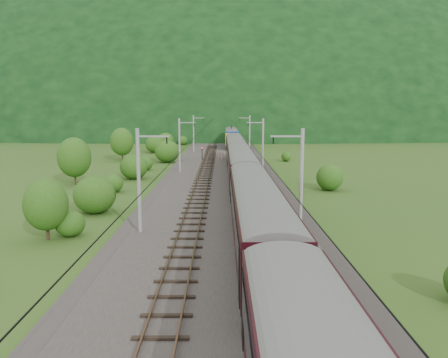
{
  "coord_description": "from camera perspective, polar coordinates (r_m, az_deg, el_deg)",
  "views": [
    {
      "loc": [
        0.18,
        -32.78,
        9.76
      ],
      "look_at": [
        0.34,
        11.44,
        2.6
      ],
      "focal_mm": 35.0,
      "sensor_mm": 36.0,
      "label": 1
    }
  ],
  "objects": [
    {
      "name": "vegetation_left",
      "position": [
        57.83,
        -14.8,
        1.42
      ],
      "size": [
        13.38,
        147.23,
        6.23
      ],
      "color": "#245416",
      "rests_on": "ground"
    },
    {
      "name": "catenary_right",
      "position": [
        65.27,
        5.03,
        4.54
      ],
      "size": [
        2.54,
        192.28,
        8.0
      ],
      "color": "gray",
      "rests_on": "railbed"
    },
    {
      "name": "catenary_left",
      "position": [
        65.3,
        -5.76,
        4.53
      ],
      "size": [
        2.54,
        192.28,
        8.0
      ],
      "color": "gray",
      "rests_on": "railbed"
    },
    {
      "name": "overhead_wires",
      "position": [
        42.86,
        -0.45,
        5.64
      ],
      "size": [
        4.83,
        198.0,
        0.03
      ],
      "color": "black",
      "rests_on": "ground"
    },
    {
      "name": "signal",
      "position": [
        81.23,
        -2.88,
        3.48
      ],
      "size": [
        0.26,
        0.26,
        2.35
      ],
      "color": "black",
      "rests_on": "railbed"
    },
    {
      "name": "track_left",
      "position": [
        43.88,
        -3.58,
        -3.18
      ],
      "size": [
        2.4,
        220.0,
        0.27
      ],
      "color": "brown",
      "rests_on": "railbed"
    },
    {
      "name": "track_right",
      "position": [
        43.86,
        2.7,
        -3.18
      ],
      "size": [
        2.4,
        220.0,
        0.27
      ],
      "color": "brown",
      "rests_on": "railbed"
    },
    {
      "name": "hazard_post_far",
      "position": [
        80.97,
        -0.29,
        3.0
      ],
      "size": [
        0.15,
        0.15,
        1.43
      ],
      "primitive_type": "cylinder",
      "color": "red",
      "rests_on": "railbed"
    },
    {
      "name": "hazard_post_near",
      "position": [
        79.5,
        -0.7,
        2.94
      ],
      "size": [
        0.17,
        0.17,
        1.58
      ],
      "primitive_type": "cylinder",
      "color": "red",
      "rests_on": "railbed"
    },
    {
      "name": "vegetation_right",
      "position": [
        38.98,
        18.79,
        -3.95
      ],
      "size": [
        3.47,
        87.26,
        2.86
      ],
      "color": "#245416",
      "rests_on": "ground"
    },
    {
      "name": "mountain_ridge",
      "position": [
        353.95,
        -20.22,
        7.06
      ],
      "size": [
        336.0,
        280.0,
        132.0
      ],
      "primitive_type": "ellipsoid",
      "color": "black",
      "rests_on": "ground"
    },
    {
      "name": "mountain_main",
      "position": [
        292.94,
        -0.25,
        7.29
      ],
      "size": [
        504.0,
        360.0,
        244.0
      ],
      "primitive_type": "ellipsoid",
      "color": "black",
      "rests_on": "ground"
    },
    {
      "name": "railbed",
      "position": [
        43.85,
        -0.44,
        -3.46
      ],
      "size": [
        14.0,
        220.0,
        0.3
      ],
      "primitive_type": "cube",
      "color": "#38332D",
      "rests_on": "ground"
    },
    {
      "name": "ground",
      "position": [
        34.2,
        -0.5,
        -7.38
      ],
      "size": [
        600.0,
        600.0,
        0.0
      ],
      "primitive_type": "plane",
      "color": "#2D531A",
      "rests_on": "ground"
    },
    {
      "name": "train",
      "position": [
        51.93,
        2.25,
        2.42
      ],
      "size": [
        3.09,
        124.72,
        5.38
      ],
      "color": "black",
      "rests_on": "ground"
    }
  ]
}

